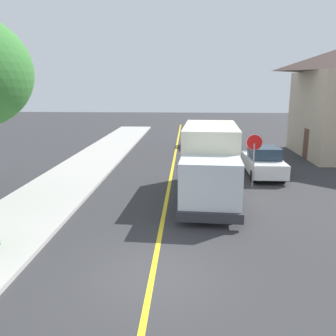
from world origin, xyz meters
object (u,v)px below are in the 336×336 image
parked_car_mid (199,136)px  stop_sign (254,150)px  parked_car_near (209,151)px  box_truck (210,159)px  parked_van_across (263,162)px

parked_car_mid → stop_sign: 12.58m
parked_car_near → stop_sign: stop_sign is taller
box_truck → parked_car_mid: 14.09m
stop_sign → box_truck: bearing=-142.8°
box_truck → parked_van_across: bearing=50.6°
stop_sign → parked_car_mid: bearing=100.6°
box_truck → parked_car_near: (0.42, 7.27, -0.97)m
box_truck → parked_van_across: 5.24m
parked_car_mid → parked_car_near: bearing=-86.4°
parked_car_near → stop_sign: size_ratio=1.69×
box_truck → parked_car_mid: (-0.01, 14.05, -0.97)m
parked_car_near → parked_van_across: size_ratio=1.02×
box_truck → parked_van_across: size_ratio=1.66×
parked_car_near → stop_sign: 5.94m
parked_car_mid → parked_van_across: (3.28, -10.08, 0.00)m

